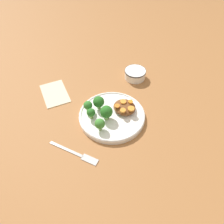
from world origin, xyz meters
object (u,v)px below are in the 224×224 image
at_px(dip_bowl, 135,74).
at_px(fork, 78,154).
at_px(napkin, 55,93).
at_px(plate, 112,116).

distance_m(dip_bowl, fork, 0.48).
bearing_deg(napkin, fork, -19.20).
bearing_deg(napkin, plate, 18.44).
xyz_separation_m(plate, dip_bowl, (-0.11, 0.25, 0.01)).
bearing_deg(napkin, dip_bowl, 64.48).
height_order(plate, dip_bowl, dip_bowl).
xyz_separation_m(dip_bowl, fork, (0.15, -0.45, -0.02)).
bearing_deg(dip_bowl, fork, -71.01).
relative_size(plate, fork, 1.39).
distance_m(dip_bowl, napkin, 0.38).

